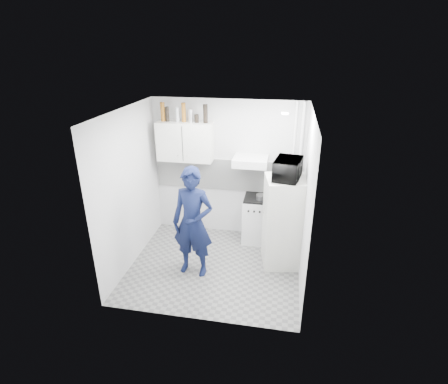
# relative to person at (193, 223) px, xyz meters

# --- Properties ---
(floor) EXTENTS (2.80, 2.80, 0.00)m
(floor) POSITION_rel_person_xyz_m (0.30, 0.19, -0.90)
(floor) COLOR slate
(floor) RESTS_ON ground
(ceiling) EXTENTS (2.80, 2.80, 0.00)m
(ceiling) POSITION_rel_person_xyz_m (0.30, 0.19, 1.70)
(ceiling) COLOR white
(ceiling) RESTS_ON wall_back
(wall_back) EXTENTS (2.80, 0.00, 2.80)m
(wall_back) POSITION_rel_person_xyz_m (0.30, 1.44, 0.40)
(wall_back) COLOR silver
(wall_back) RESTS_ON floor
(wall_left) EXTENTS (0.00, 2.60, 2.60)m
(wall_left) POSITION_rel_person_xyz_m (-1.10, 0.19, 0.40)
(wall_left) COLOR silver
(wall_left) RESTS_ON floor
(wall_right) EXTENTS (0.00, 2.60, 2.60)m
(wall_right) POSITION_rel_person_xyz_m (1.70, 0.19, 0.40)
(wall_right) COLOR silver
(wall_right) RESTS_ON floor
(person) EXTENTS (0.70, 0.49, 1.81)m
(person) POSITION_rel_person_xyz_m (0.00, 0.00, 0.00)
(person) COLOR #0D1434
(person) RESTS_ON floor
(stove) EXTENTS (0.54, 0.54, 0.86)m
(stove) POSITION_rel_person_xyz_m (0.92, 1.19, -0.48)
(stove) COLOR silver
(stove) RESTS_ON floor
(fridge) EXTENTS (0.74, 0.74, 1.54)m
(fridge) POSITION_rel_person_xyz_m (1.40, 0.55, -0.14)
(fridge) COLOR silver
(fridge) RESTS_ON floor
(stove_top) EXTENTS (0.52, 0.52, 0.03)m
(stove_top) POSITION_rel_person_xyz_m (0.92, 1.19, -0.03)
(stove_top) COLOR black
(stove_top) RESTS_ON stove
(saucepan) EXTENTS (0.16, 0.16, 0.09)m
(saucepan) POSITION_rel_person_xyz_m (0.96, 1.12, 0.03)
(saucepan) COLOR silver
(saucepan) RESTS_ON stove_top
(microwave) EXTENTS (0.62, 0.47, 0.32)m
(microwave) POSITION_rel_person_xyz_m (1.40, 0.55, 0.79)
(microwave) COLOR black
(microwave) RESTS_ON fridge
(bottle_a) EXTENTS (0.08, 0.08, 0.33)m
(bottle_a) POSITION_rel_person_xyz_m (-0.84, 1.27, 1.46)
(bottle_a) COLOR brown
(bottle_a) RESTS_ON upper_cabinet
(bottle_b) EXTENTS (0.07, 0.07, 0.26)m
(bottle_b) POSITION_rel_person_xyz_m (-0.76, 1.27, 1.42)
(bottle_b) COLOR black
(bottle_b) RESTS_ON upper_cabinet
(bottle_c) EXTENTS (0.06, 0.06, 0.25)m
(bottle_c) POSITION_rel_person_xyz_m (-0.57, 1.27, 1.42)
(bottle_c) COLOR #B2B7BC
(bottle_c) RESTS_ON upper_cabinet
(bottle_d) EXTENTS (0.08, 0.08, 0.33)m
(bottle_d) POSITION_rel_person_xyz_m (-0.45, 1.27, 1.46)
(bottle_d) COLOR brown
(bottle_d) RESTS_ON upper_cabinet
(canister_a) EXTENTS (0.09, 0.09, 0.23)m
(canister_a) POSITION_rel_person_xyz_m (-0.34, 1.27, 1.41)
(canister_a) COLOR silver
(canister_a) RESTS_ON upper_cabinet
(canister_b) EXTENTS (0.07, 0.07, 0.14)m
(canister_b) POSITION_rel_person_xyz_m (-0.23, 1.27, 1.37)
(canister_b) COLOR black
(canister_b) RESTS_ON upper_cabinet
(bottle_e) EXTENTS (0.08, 0.08, 0.32)m
(bottle_e) POSITION_rel_person_xyz_m (-0.07, 1.27, 1.46)
(bottle_e) COLOR black
(bottle_e) RESTS_ON upper_cabinet
(upper_cabinet) EXTENTS (1.00, 0.35, 0.70)m
(upper_cabinet) POSITION_rel_person_xyz_m (-0.45, 1.27, 0.95)
(upper_cabinet) COLOR silver
(upper_cabinet) RESTS_ON wall_back
(range_hood) EXTENTS (0.60, 0.50, 0.14)m
(range_hood) POSITION_rel_person_xyz_m (0.75, 1.19, 0.67)
(range_hood) COLOR silver
(range_hood) RESTS_ON wall_back
(backsplash) EXTENTS (2.74, 0.03, 0.60)m
(backsplash) POSITION_rel_person_xyz_m (0.30, 1.43, 0.30)
(backsplash) COLOR white
(backsplash) RESTS_ON wall_back
(pipe_a) EXTENTS (0.05, 0.05, 2.60)m
(pipe_a) POSITION_rel_person_xyz_m (1.60, 1.36, 0.40)
(pipe_a) COLOR silver
(pipe_a) RESTS_ON floor
(pipe_b) EXTENTS (0.04, 0.04, 2.60)m
(pipe_b) POSITION_rel_person_xyz_m (1.48, 1.36, 0.40)
(pipe_b) COLOR silver
(pipe_b) RESTS_ON floor
(ceiling_spot_fixture) EXTENTS (0.10, 0.10, 0.02)m
(ceiling_spot_fixture) POSITION_rel_person_xyz_m (1.30, 0.39, 1.67)
(ceiling_spot_fixture) COLOR white
(ceiling_spot_fixture) RESTS_ON ceiling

